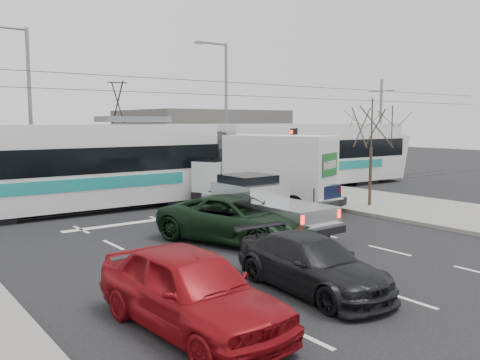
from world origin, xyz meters
TOP-DOWN VIEW (x-y plane):
  - ground at (0.00, 0.00)m, footprint 120.00×120.00m
  - sidewalk_right at (9.00, 0.00)m, footprint 6.00×60.00m
  - rails at (0.00, 10.00)m, footprint 60.00×1.60m
  - building_right at (12.00, 24.00)m, footprint 12.00×10.00m
  - bare_tree at (7.60, 2.50)m, footprint 2.40×2.40m
  - traffic_signal at (6.47, 6.50)m, footprint 0.44×0.44m
  - street_lamp_near at (7.31, 14.00)m, footprint 2.38×0.25m
  - street_lamp_far at (-4.19, 16.00)m, footprint 2.38×0.25m
  - catenary at (0.00, 10.00)m, footprint 60.00×0.20m
  - tram at (3.48, 9.75)m, footprint 28.85×3.41m
  - silver_pickup at (0.17, 1.57)m, footprint 2.17×5.77m
  - box_truck at (3.46, 5.02)m, footprint 4.78×7.31m
  - navy_pickup at (4.01, 4.85)m, footprint 2.54×5.47m
  - green_car at (-1.43, 0.85)m, footprint 4.30×6.18m
  - red_car at (-6.57, -4.46)m, footprint 2.19×4.92m
  - dark_car at (-2.99, -4.21)m, footprint 2.11×4.63m

SIDE VIEW (x-z plane):
  - ground at x=0.00m, z-range 0.00..0.00m
  - rails at x=0.00m, z-range 0.00..0.03m
  - sidewalk_right at x=9.00m, z-range 0.00..0.15m
  - dark_car at x=-2.99m, z-range 0.00..1.31m
  - green_car at x=-1.43m, z-range 0.00..1.57m
  - red_car at x=-6.57m, z-range 0.00..1.64m
  - silver_pickup at x=0.17m, z-range -0.01..2.07m
  - navy_pickup at x=4.01m, z-range -0.01..2.21m
  - box_truck at x=3.46m, z-range -0.02..3.44m
  - tram at x=3.48m, z-range -0.85..5.03m
  - building_right at x=12.00m, z-range 0.00..5.00m
  - traffic_signal at x=6.47m, z-range 0.94..4.54m
  - bare_tree at x=7.60m, z-range 1.29..6.29m
  - catenary at x=0.00m, z-range 0.38..7.38m
  - street_lamp_near at x=7.31m, z-range 0.61..9.61m
  - street_lamp_far at x=-4.19m, z-range 0.61..9.61m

